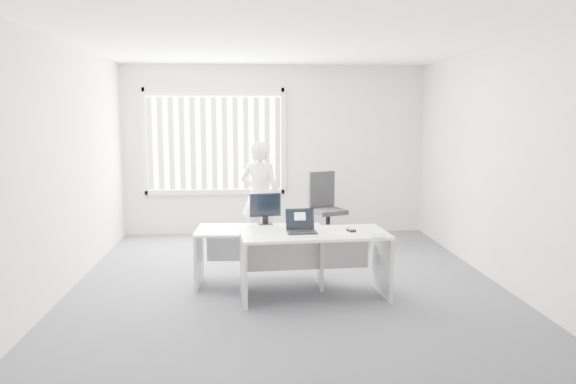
{
  "coord_description": "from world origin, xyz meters",
  "views": [
    {
      "loc": [
        -0.45,
        -6.35,
        2.0
      ],
      "look_at": [
        0.01,
        0.15,
        1.09
      ],
      "focal_mm": 35.0,
      "sensor_mm": 36.0,
      "label": 1
    }
  ],
  "objects": [
    {
      "name": "ground",
      "position": [
        0.0,
        0.0,
        0.0
      ],
      "size": [
        6.0,
        6.0,
        0.0
      ],
      "primitive_type": "plane",
      "color": "#4F4F56",
      "rests_on": "ground"
    },
    {
      "name": "wall_back",
      "position": [
        0.0,
        3.0,
        1.4
      ],
      "size": [
        5.0,
        0.02,
        2.8
      ],
      "primitive_type": "cube",
      "color": "beige",
      "rests_on": "ground"
    },
    {
      "name": "wall_front",
      "position": [
        0.0,
        -3.0,
        1.4
      ],
      "size": [
        5.0,
        0.02,
        2.8
      ],
      "primitive_type": "cube",
      "color": "beige",
      "rests_on": "ground"
    },
    {
      "name": "wall_left",
      "position": [
        -2.5,
        0.0,
        1.4
      ],
      "size": [
        0.02,
        6.0,
        2.8
      ],
      "primitive_type": "cube",
      "color": "beige",
      "rests_on": "ground"
    },
    {
      "name": "wall_right",
      "position": [
        2.5,
        0.0,
        1.4
      ],
      "size": [
        0.02,
        6.0,
        2.8
      ],
      "primitive_type": "cube",
      "color": "beige",
      "rests_on": "ground"
    },
    {
      "name": "ceiling",
      "position": [
        0.0,
        0.0,
        2.8
      ],
      "size": [
        5.0,
        6.0,
        0.02
      ],
      "primitive_type": "cube",
      "color": "white",
      "rests_on": "wall_back"
    },
    {
      "name": "window",
      "position": [
        -1.0,
        2.96,
        1.55
      ],
      "size": [
        2.32,
        0.06,
        1.76
      ],
      "primitive_type": "cube",
      "color": "beige",
      "rests_on": "wall_back"
    },
    {
      "name": "blinds",
      "position": [
        -1.0,
        2.9,
        1.52
      ],
      "size": [
        2.2,
        0.1,
        1.5
      ],
      "primitive_type": null,
      "color": "silver",
      "rests_on": "wall_back"
    },
    {
      "name": "desk_near",
      "position": [
        0.26,
        -0.41,
        0.52
      ],
      "size": [
        1.63,
        0.85,
        0.72
      ],
      "rotation": [
        0.0,
        0.0,
        0.07
      ],
      "color": "white",
      "rests_on": "ground"
    },
    {
      "name": "desk_far",
      "position": [
        -0.33,
        0.1,
        0.48
      ],
      "size": [
        1.49,
        0.75,
        0.67
      ],
      "rotation": [
        0.0,
        0.0,
        -0.04
      ],
      "color": "white",
      "rests_on": "ground"
    },
    {
      "name": "office_chair",
      "position": [
        0.78,
        2.35,
        0.34
      ],
      "size": [
        0.8,
        0.8,
        1.09
      ],
      "rotation": [
        0.0,
        0.0,
        0.38
      ],
      "color": "black",
      "rests_on": "ground"
    },
    {
      "name": "person",
      "position": [
        -0.28,
        1.84,
        0.81
      ],
      "size": [
        0.68,
        0.56,
        1.61
      ],
      "primitive_type": "imported",
      "rotation": [
        0.0,
        0.0,
        2.81
      ],
      "color": "white",
      "rests_on": "ground"
    },
    {
      "name": "laptop",
      "position": [
        0.12,
        -0.43,
        0.85
      ],
      "size": [
        0.34,
        0.3,
        0.25
      ],
      "primitive_type": null,
      "rotation": [
        0.0,
        0.0,
        0.06
      ],
      "color": "black",
      "rests_on": "desk_near"
    },
    {
      "name": "paper_sheet",
      "position": [
        0.6,
        -0.49,
        0.72
      ],
      "size": [
        0.33,
        0.28,
        0.0
      ],
      "primitive_type": "cube",
      "rotation": [
        0.0,
        0.0,
        0.39
      ],
      "color": "white",
      "rests_on": "desk_near"
    },
    {
      "name": "mouse",
      "position": [
        0.67,
        -0.41,
        0.75
      ],
      "size": [
        0.1,
        0.13,
        0.05
      ],
      "primitive_type": null,
      "rotation": [
        0.0,
        0.0,
        0.3
      ],
      "color": "silver",
      "rests_on": "paper_sheet"
    },
    {
      "name": "booklet",
      "position": [
        0.92,
        -0.66,
        0.73
      ],
      "size": [
        0.18,
        0.22,
        0.01
      ],
      "primitive_type": "cube",
      "rotation": [
        0.0,
        0.0,
        -0.23
      ],
      "color": "silver",
      "rests_on": "desk_near"
    },
    {
      "name": "keyboard",
      "position": [
        -0.23,
        0.0,
        0.68
      ],
      "size": [
        0.51,
        0.24,
        0.02
      ],
      "primitive_type": "cube",
      "rotation": [
        0.0,
        0.0,
        -0.16
      ],
      "color": "black",
      "rests_on": "desk_far"
    },
    {
      "name": "monitor",
      "position": [
        -0.25,
        0.36,
        0.86
      ],
      "size": [
        0.4,
        0.18,
        0.38
      ],
      "primitive_type": null,
      "rotation": [
        0.0,
        0.0,
        0.18
      ],
      "color": "black",
      "rests_on": "desk_far"
    }
  ]
}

